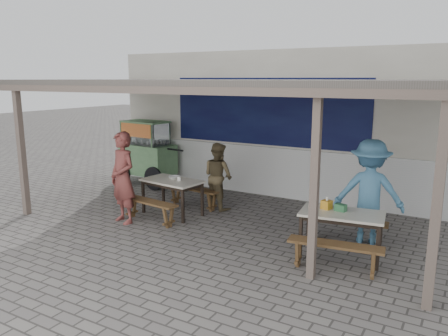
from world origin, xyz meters
TOP-DOWN VIEW (x-y plane):
  - ground at (0.00, 0.00)m, footprint 60.00×60.00m
  - back_wall at (-0.00, 3.58)m, footprint 9.00×1.28m
  - warung_roof at (0.02, 0.90)m, footprint 9.00×4.21m
  - table_left at (-1.19, 0.53)m, footprint 1.34×0.87m
  - bench_left_street at (-1.28, -0.13)m, footprint 1.39×0.45m
  - bench_left_wall at (-1.11, 1.19)m, footprint 1.39×0.45m
  - table_right at (2.51, 0.06)m, footprint 1.37×0.89m
  - bench_right_street at (2.59, -0.54)m, footprint 1.42×0.46m
  - bench_right_wall at (2.43, 0.66)m, footprint 1.42×0.46m
  - vendor_cart at (-3.42, 2.39)m, footprint 2.21×0.99m
  - patron_street_side at (-1.72, -0.36)m, footprint 0.76×0.60m
  - patron_wall_side at (-0.58, 1.39)m, footprint 0.86×0.76m
  - patron_right_table at (2.73, 0.93)m, footprint 1.30×0.93m
  - tissue_box at (2.23, 0.12)m, footprint 0.18×0.18m
  - donation_box at (2.46, 0.12)m, footprint 0.19×0.15m
  - condiment_jar at (-1.03, 0.56)m, footprint 0.08×0.08m
  - condiment_bowl at (-1.24, 0.66)m, footprint 0.28×0.28m

SIDE VIEW (x-z plane):
  - ground at x=0.00m, z-range 0.00..0.00m
  - bench_left_street at x=-1.28m, z-range 0.11..0.56m
  - bench_left_wall at x=-1.11m, z-range 0.11..0.56m
  - bench_right_street at x=2.59m, z-range 0.11..0.56m
  - bench_right_wall at x=2.43m, z-range 0.11..0.56m
  - table_left at x=-1.19m, z-range 0.29..1.04m
  - table_right at x=2.51m, z-range 0.30..1.05m
  - patron_wall_side at x=-0.58m, z-range 0.00..1.47m
  - condiment_bowl at x=-1.24m, z-range 0.75..0.80m
  - condiment_jar at x=-1.03m, z-range 0.75..0.83m
  - donation_box at x=2.46m, z-range 0.75..0.86m
  - tissue_box at x=2.23m, z-range 0.75..0.89m
  - patron_street_side at x=-1.72m, z-range 0.00..1.82m
  - patron_right_table at x=2.73m, z-range 0.00..1.83m
  - vendor_cart at x=-3.42m, z-range 0.07..1.80m
  - back_wall at x=0.00m, z-range -0.03..3.47m
  - warung_roof at x=0.02m, z-range 1.31..4.12m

